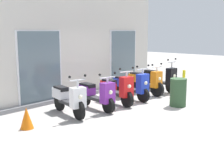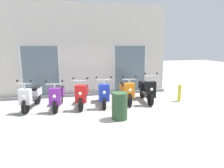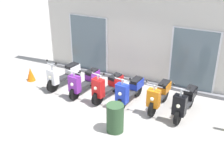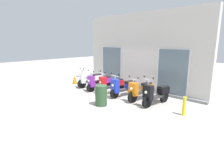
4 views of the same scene
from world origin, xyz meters
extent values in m
plane|color=#A8A39E|center=(0.00, 0.00, 0.00)|extent=(40.00, 40.00, 0.00)
cube|color=beige|center=(0.00, 2.60, 2.06)|extent=(7.57, 0.30, 4.11)
cube|color=slate|center=(0.00, 2.35, 0.06)|extent=(7.57, 0.20, 0.12)
cube|color=silver|center=(-2.03, 2.43, 1.15)|extent=(1.62, 0.04, 2.30)
cube|color=slate|center=(-2.03, 2.41, 1.15)|extent=(1.50, 0.02, 2.22)
cube|color=silver|center=(2.03, 2.43, 1.15)|extent=(1.62, 0.04, 2.30)
cube|color=slate|center=(2.03, 2.41, 1.15)|extent=(1.50, 0.02, 2.22)
cylinder|color=black|center=(-2.38, 0.36, 0.26)|extent=(0.21, 0.52, 0.51)
cylinder|color=black|center=(-2.12, 1.46, 0.26)|extent=(0.21, 0.52, 0.51)
cube|color=#2D2D30|center=(-2.25, 0.91, 0.36)|extent=(0.41, 0.74, 0.09)
cube|color=white|center=(-2.37, 0.40, 0.58)|extent=(0.43, 0.32, 0.53)
sphere|color=#F2EFCC|center=(-2.40, 0.28, 0.62)|extent=(0.12, 0.12, 0.12)
cube|color=white|center=(-2.14, 1.36, 0.53)|extent=(0.41, 0.58, 0.28)
cube|color=black|center=(-2.15, 1.32, 0.67)|extent=(0.36, 0.53, 0.11)
cylinder|color=silver|center=(-2.37, 0.40, 0.94)|extent=(0.06, 0.06, 0.23)
cylinder|color=silver|center=(-2.37, 0.40, 1.04)|extent=(0.44, 0.14, 0.04)
sphere|color=black|center=(-2.15, 0.35, 1.14)|extent=(0.07, 0.07, 0.07)
sphere|color=black|center=(-2.59, 0.45, 1.14)|extent=(0.07, 0.07, 0.07)
cylinder|color=black|center=(-1.40, 0.21, 0.22)|extent=(0.18, 0.46, 0.45)
cylinder|color=black|center=(-1.23, 1.33, 0.22)|extent=(0.18, 0.46, 0.45)
cube|color=#2D2D30|center=(-1.32, 0.77, 0.32)|extent=(0.36, 0.73, 0.09)
cube|color=purple|center=(-1.40, 0.25, 0.57)|extent=(0.41, 0.30, 0.58)
sphere|color=#F2EFCC|center=(-1.42, 0.12, 0.61)|extent=(0.12, 0.12, 0.12)
cube|color=purple|center=(-1.25, 1.23, 0.52)|extent=(0.38, 0.56, 0.28)
cube|color=black|center=(-1.25, 1.19, 0.66)|extent=(0.33, 0.51, 0.11)
cylinder|color=silver|center=(-1.40, 0.25, 0.93)|extent=(0.06, 0.06, 0.19)
cylinder|color=silver|center=(-1.40, 0.25, 1.01)|extent=(0.54, 0.12, 0.04)
sphere|color=black|center=(-1.13, 0.21, 1.11)|extent=(0.07, 0.07, 0.07)
sphere|color=black|center=(-1.66, 0.29, 1.11)|extent=(0.07, 0.07, 0.07)
cylinder|color=black|center=(-0.53, 0.23, 0.25)|extent=(0.23, 0.51, 0.49)
cylinder|color=black|center=(-0.28, 1.27, 0.25)|extent=(0.23, 0.51, 0.49)
cube|color=#2D2D30|center=(-0.41, 0.75, 0.35)|extent=(0.41, 0.71, 0.09)
cube|color=red|center=(-0.52, 0.27, 0.61)|extent=(0.43, 0.32, 0.61)
sphere|color=#F2EFCC|center=(-0.55, 0.14, 0.65)|extent=(0.12, 0.12, 0.12)
cube|color=red|center=(-0.31, 1.18, 0.53)|extent=(0.41, 0.58, 0.28)
cube|color=black|center=(-0.31, 1.14, 0.67)|extent=(0.36, 0.53, 0.11)
cylinder|color=silver|center=(-0.52, 0.27, 1.00)|extent=(0.06, 0.06, 0.19)
cylinder|color=silver|center=(-0.52, 0.27, 1.07)|extent=(0.48, 0.15, 0.04)
sphere|color=black|center=(-0.29, 0.21, 1.17)|extent=(0.07, 0.07, 0.07)
sphere|color=black|center=(-0.76, 0.32, 1.17)|extent=(0.07, 0.07, 0.07)
cylinder|color=black|center=(0.31, 0.23, 0.23)|extent=(0.17, 0.47, 0.46)
cylinder|color=black|center=(0.45, 1.33, 0.23)|extent=(0.17, 0.47, 0.46)
cube|color=#2D2D30|center=(0.38, 0.78, 0.33)|extent=(0.35, 0.72, 0.09)
cube|color=#1E38C6|center=(0.32, 0.27, 0.60)|extent=(0.41, 0.29, 0.62)
sphere|color=#F2EFCC|center=(0.30, 0.14, 0.64)|extent=(0.12, 0.12, 0.12)
cube|color=#1E38C6|center=(0.44, 1.23, 0.52)|extent=(0.36, 0.55, 0.28)
cube|color=black|center=(0.44, 1.19, 0.66)|extent=(0.32, 0.51, 0.11)
cylinder|color=silver|center=(0.32, 0.27, 0.99)|extent=(0.06, 0.06, 0.20)
cylinder|color=silver|center=(0.32, 0.27, 1.07)|extent=(0.53, 0.10, 0.04)
sphere|color=black|center=(0.58, 0.23, 1.17)|extent=(0.07, 0.07, 0.07)
sphere|color=black|center=(0.06, 0.30, 1.17)|extent=(0.07, 0.07, 0.07)
cylinder|color=black|center=(1.31, 0.34, 0.26)|extent=(0.15, 0.53, 0.53)
cylinder|color=black|center=(1.39, 1.40, 0.26)|extent=(0.15, 0.53, 0.53)
cube|color=#2D2D30|center=(1.35, 0.87, 0.36)|extent=(0.31, 0.68, 0.09)
cube|color=orange|center=(1.31, 0.38, 0.61)|extent=(0.40, 0.27, 0.56)
sphere|color=#F2EFCC|center=(1.30, 0.25, 0.65)|extent=(0.12, 0.12, 0.12)
cube|color=orange|center=(1.38, 1.30, 0.56)|extent=(0.34, 0.54, 0.28)
cube|color=black|center=(1.38, 1.26, 0.70)|extent=(0.30, 0.50, 0.11)
cylinder|color=silver|center=(1.31, 0.38, 0.96)|extent=(0.06, 0.06, 0.19)
cylinder|color=silver|center=(1.31, 0.38, 1.03)|extent=(0.51, 0.08, 0.04)
sphere|color=black|center=(1.56, 0.36, 1.13)|extent=(0.07, 0.07, 0.07)
sphere|color=black|center=(1.06, 0.40, 1.13)|extent=(0.07, 0.07, 0.07)
cylinder|color=black|center=(2.13, 0.23, 0.25)|extent=(0.16, 0.51, 0.50)
cylinder|color=black|center=(2.26, 1.36, 0.25)|extent=(0.16, 0.51, 0.50)
cube|color=#2D2D30|center=(2.19, 0.79, 0.35)|extent=(0.34, 0.73, 0.09)
cube|color=black|center=(2.14, 0.27, 0.62)|extent=(0.40, 0.28, 0.62)
sphere|color=#F2EFCC|center=(2.12, 0.14, 0.66)|extent=(0.12, 0.12, 0.12)
cube|color=black|center=(2.25, 1.26, 0.57)|extent=(0.36, 0.55, 0.28)
cube|color=black|center=(2.24, 1.22, 0.71)|extent=(0.31, 0.51, 0.11)
cylinder|color=silver|center=(2.14, 0.27, 1.04)|extent=(0.06, 0.06, 0.25)
cylinder|color=silver|center=(2.14, 0.27, 1.15)|extent=(0.46, 0.09, 0.04)
sphere|color=black|center=(2.36, 0.24, 1.25)|extent=(0.07, 0.07, 0.07)
sphere|color=black|center=(1.91, 0.29, 1.25)|extent=(0.07, 0.07, 0.07)
cylinder|color=#2D4C2D|center=(0.59, -0.86, 0.43)|extent=(0.49, 0.49, 0.85)
cone|color=orange|center=(-3.67, 0.77, 0.26)|extent=(0.32, 0.32, 0.52)
camera|label=1|loc=(-7.52, -5.19, 2.28)|focal=48.37mm
camera|label=2|loc=(-1.08, -6.68, 2.32)|focal=32.23mm
camera|label=3|loc=(3.57, -7.54, 5.24)|focal=49.44mm
camera|label=4|loc=(6.23, -5.99, 2.64)|focal=30.53mm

